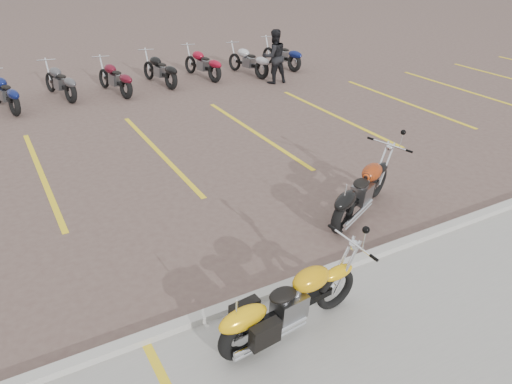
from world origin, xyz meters
TOP-DOWN VIEW (x-y plane):
  - ground at (0.00, 0.00)m, footprint 100.00×100.00m
  - curb at (0.00, -2.00)m, footprint 60.00×0.18m
  - parking_stripes at (0.00, 4.00)m, footprint 38.00×5.50m
  - yellow_cruiser at (-0.57, -2.76)m, footprint 2.26×0.44m
  - flame_cruiser at (2.28, -0.76)m, footprint 2.11×1.13m
  - person_b at (5.67, 7.95)m, footprint 0.95×0.77m
  - bg_bike_row at (-0.43, 9.58)m, footprint 15.82×2.08m

SIDE VIEW (x-z plane):
  - ground at x=0.00m, z-range 0.00..0.00m
  - parking_stripes at x=0.00m, z-range 0.00..0.01m
  - curb at x=0.00m, z-range 0.00..0.12m
  - yellow_cruiser at x=-0.57m, z-range 0.00..0.93m
  - flame_cruiser at x=2.28m, z-range 0.00..0.94m
  - bg_bike_row at x=-0.43m, z-range 0.00..1.10m
  - person_b at x=5.67m, z-range 0.00..1.84m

